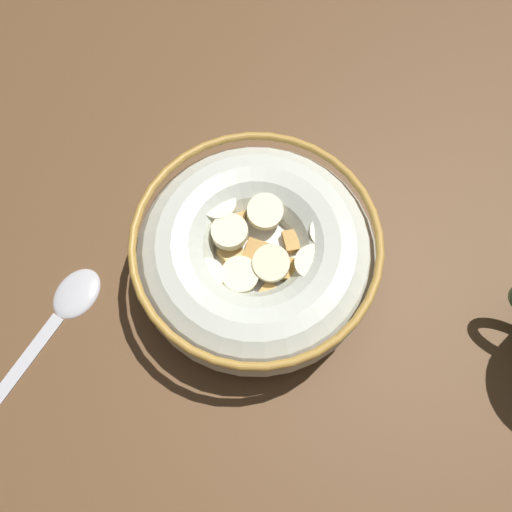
% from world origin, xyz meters
% --- Properties ---
extents(ground_plane, '(1.25, 1.25, 0.02)m').
position_xyz_m(ground_plane, '(0.00, 0.00, -0.01)').
color(ground_plane, brown).
extents(cereal_bowl, '(0.18, 0.18, 0.06)m').
position_xyz_m(cereal_bowl, '(-0.00, 0.00, 0.03)').
color(cereal_bowl, beige).
rests_on(cereal_bowl, ground_plane).
extents(spoon, '(0.03, 0.14, 0.01)m').
position_xyz_m(spoon, '(0.11, 0.10, 0.00)').
color(spoon, '#B7B7BC').
rests_on(spoon, ground_plane).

